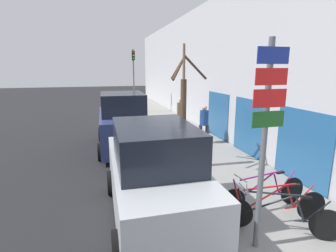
# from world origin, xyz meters

# --- Properties ---
(ground_plane) EXTENTS (80.00, 80.00, 0.00)m
(ground_plane) POSITION_xyz_m (0.00, 11.20, 0.00)
(ground_plane) COLOR black
(sidewalk_curb) EXTENTS (3.20, 32.00, 0.15)m
(sidewalk_curb) POSITION_xyz_m (2.60, 14.00, 0.07)
(sidewalk_curb) COLOR gray
(sidewalk_curb) RESTS_ON ground
(building_facade) EXTENTS (0.23, 32.00, 6.50)m
(building_facade) POSITION_xyz_m (4.35, 13.92, 3.23)
(building_facade) COLOR #BCBCC1
(building_facade) RESTS_ON ground
(signpost) EXTENTS (0.59, 0.12, 3.64)m
(signpost) POSITION_xyz_m (1.46, 4.06, 2.24)
(signpost) COLOR #595B60
(signpost) RESTS_ON sidewalk_curb
(bicycle_0) EXTENTS (1.96, 1.19, 0.87)m
(bicycle_0) POSITION_xyz_m (2.12, 4.29, 0.53)
(bicycle_0) COLOR black
(bicycle_0) RESTS_ON sidewalk_curb
(bicycle_1) EXTENTS (2.35, 0.44, 0.88)m
(bicycle_1) POSITION_xyz_m (2.21, 4.60, 0.53)
(bicycle_1) COLOR black
(bicycle_1) RESTS_ON sidewalk_curb
(bicycle_2) EXTENTS (2.31, 0.44, 0.89)m
(bicycle_2) POSITION_xyz_m (2.35, 5.14, 0.53)
(bicycle_2) COLOR black
(bicycle_2) RESTS_ON sidewalk_curb
(parked_car_0) EXTENTS (2.04, 4.43, 2.17)m
(parked_car_0) POSITION_xyz_m (-0.06, 5.74, 0.99)
(parked_car_0) COLOR #B2B7BC
(parked_car_0) RESTS_ON ground
(parked_car_1) EXTENTS (2.16, 4.35, 2.35)m
(parked_car_1) POSITION_xyz_m (-0.18, 11.21, 1.07)
(parked_car_1) COLOR navy
(parked_car_1) RESTS_ON ground
(pedestrian_near) EXTENTS (0.42, 0.37, 1.65)m
(pedestrian_near) POSITION_xyz_m (3.17, 10.57, 1.10)
(pedestrian_near) COLOR #333338
(pedestrian_near) RESTS_ON sidewalk_curb
(pedestrian_far) EXTENTS (0.46, 0.40, 1.78)m
(pedestrian_far) POSITION_xyz_m (2.74, 12.41, 1.18)
(pedestrian_far) COLOR #4C3D2D
(pedestrian_far) RESTS_ON sidewalk_curb
(street_tree) EXTENTS (1.36, 1.39, 3.89)m
(street_tree) POSITION_xyz_m (1.41, 8.12, 2.00)
(street_tree) COLOR #4C3828
(street_tree) RESTS_ON sidewalk_curb
(traffic_light) EXTENTS (0.20, 0.30, 4.50)m
(traffic_light) POSITION_xyz_m (1.48, 19.58, 3.03)
(traffic_light) COLOR #595B60
(traffic_light) RESTS_ON sidewalk_curb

